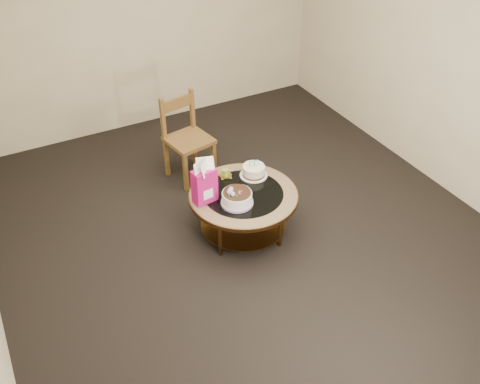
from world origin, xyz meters
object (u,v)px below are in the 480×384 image
cream_cake (254,171)px  dining_chair (187,138)px  decorated_cake (237,198)px  coffee_table (243,200)px  gift_bag (204,181)px

cream_cake → dining_chair: dining_chair is taller
dining_chair → cream_cake: bearing=-82.8°
decorated_cake → cream_cake: 0.46m
decorated_cake → dining_chair: dining_chair is taller
decorated_cake → cream_cake: size_ratio=1.10×
coffee_table → dining_chair: size_ratio=1.09×
cream_cake → dining_chair: 0.97m
cream_cake → gift_bag: 0.62m
coffee_table → gift_bag: bearing=169.8°
gift_bag → dining_chair: dining_chair is taller
coffee_table → decorated_cake: bearing=-139.3°
gift_bag → dining_chair: size_ratio=0.46×
coffee_table → decorated_cake: decorated_cake is taller
decorated_cake → cream_cake: (0.35, 0.31, -0.00)m
gift_bag → dining_chair: bearing=67.4°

